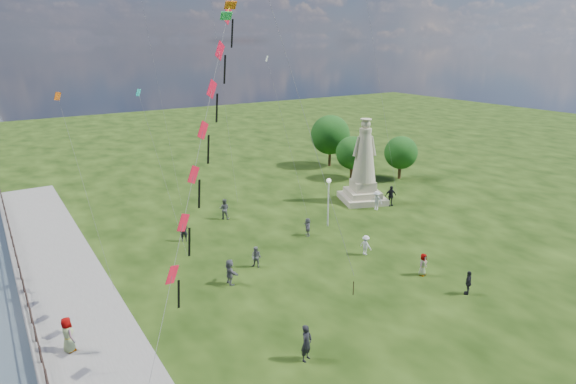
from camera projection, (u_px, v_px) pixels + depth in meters
ground at (562, 182)px, 53.73m from camera, size 106.50×160.00×0.60m
waterfront at (57, 328)px, 25.96m from camera, size 200.00×200.00×1.51m
statue at (364, 171)px, 45.51m from camera, size 5.05×5.05×7.96m
lamppost at (329, 192)px, 39.29m from camera, size 0.38×0.38×4.12m
tree_row at (351, 143)px, 55.89m from camera, size 8.20×13.03×6.27m
person_0 at (307, 343)px, 23.03m from camera, size 0.81×0.69×1.89m
person_1 at (256, 257)px, 32.60m from camera, size 0.79×0.86×1.51m
person_2 at (366, 245)px, 34.58m from camera, size 0.68×1.03×1.47m
person_3 at (468, 283)px, 29.15m from camera, size 1.01×0.86×1.54m
person_4 at (423, 265)px, 31.51m from camera, size 0.84×0.63×1.53m
person_5 at (230, 272)px, 30.33m from camera, size 0.72×1.59×1.69m
person_6 at (184, 231)px, 36.87m from camera, size 0.72×0.61×1.67m
person_7 at (224, 209)px, 41.54m from camera, size 1.01×0.99×1.81m
person_8 at (377, 200)px, 43.79m from camera, size 1.02×1.28×1.76m
person_9 at (391, 196)px, 44.85m from camera, size 1.24×0.86×1.93m
person_10 at (68, 336)px, 23.59m from camera, size 0.75×1.00×1.83m
person_11 at (308, 227)px, 37.99m from camera, size 1.11×1.48×1.47m
red_kite_train at (203, 138)px, 23.06m from camera, size 9.12×9.35×16.61m
small_kites at (215, 38)px, 39.96m from camera, size 30.20×18.33×33.01m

